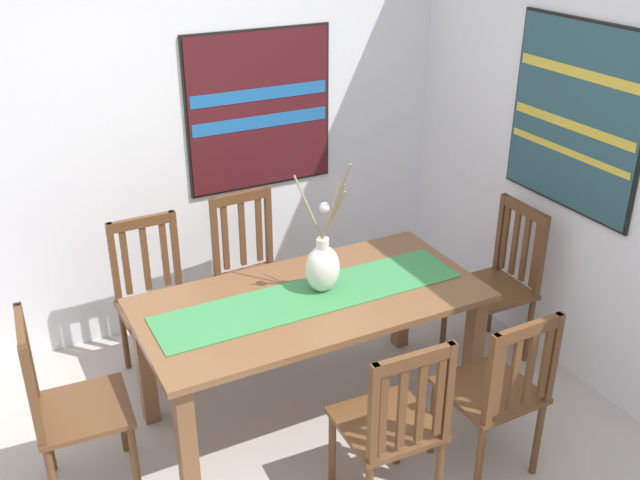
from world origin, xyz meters
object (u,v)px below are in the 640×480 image
object	(u,v)px
dining_table	(311,315)
painting_on_side_wall	(576,117)
chair_4	(66,404)
chair_5	(393,424)
centerpiece_vase	(323,266)
chair_2	(156,300)
chair_0	(253,273)
chair_3	(498,391)
painting_on_back_wall	(259,110)
chair_1	(499,281)

from	to	relation	value
dining_table	painting_on_side_wall	bearing A→B (deg)	-4.46
chair_4	chair_5	size ratio (longest dim) A/B	1.01
centerpiece_vase	chair_2	bearing A→B (deg)	133.58
chair_0	chair_4	distance (m)	1.47
chair_5	chair_3	bearing A→B (deg)	-1.74
dining_table	chair_2	size ratio (longest dim) A/B	1.85
painting_on_back_wall	painting_on_side_wall	distance (m)	1.88
painting_on_back_wall	painting_on_side_wall	size ratio (longest dim) A/B	0.98
chair_1	painting_on_side_wall	distance (m)	1.06
chair_4	chair_5	distance (m)	1.49
chair_0	chair_2	xyz separation A→B (m)	(-0.62, -0.03, -0.01)
painting_on_back_wall	chair_0	bearing A→B (deg)	-120.52
centerpiece_vase	chair_5	xyz separation A→B (m)	(-0.07, -0.81, -0.40)
chair_4	dining_table	bearing A→B (deg)	-0.64
chair_2	painting_on_side_wall	distance (m)	2.54
chair_3	painting_on_back_wall	bearing A→B (deg)	98.52
centerpiece_vase	painting_on_back_wall	distance (m)	1.34
dining_table	chair_1	distance (m)	1.28
painting_on_side_wall	chair_3	bearing A→B (deg)	-144.67
chair_5	centerpiece_vase	bearing A→B (deg)	85.15
chair_4	painting_on_back_wall	distance (m)	2.15
chair_2	chair_3	world-z (taller)	chair_2
chair_2	chair_4	size ratio (longest dim) A/B	0.99
centerpiece_vase	chair_4	size ratio (longest dim) A/B	0.77
painting_on_back_wall	painting_on_side_wall	bearing A→B (deg)	-47.73
painting_on_side_wall	chair_2	bearing A→B (deg)	157.67
chair_0	painting_on_back_wall	world-z (taller)	painting_on_back_wall
chair_0	chair_4	bearing A→B (deg)	-147.76
chair_0	painting_on_side_wall	world-z (taller)	painting_on_side_wall
chair_2	dining_table	bearing A→B (deg)	-51.19
chair_2	chair_4	bearing A→B (deg)	-129.85
dining_table	chair_2	bearing A→B (deg)	128.81
centerpiece_vase	chair_5	bearing A→B (deg)	-94.85
dining_table	chair_4	xyz separation A→B (m)	(-1.24, 0.01, -0.13)
chair_1	chair_5	distance (m)	1.49
chair_1	dining_table	bearing A→B (deg)	-178.87
chair_1	chair_3	size ratio (longest dim) A/B	1.04
chair_1	chair_2	xyz separation A→B (m)	(-1.89, 0.74, -0.01)
centerpiece_vase	chair_3	bearing A→B (deg)	-58.60
painting_on_back_wall	chair_2	bearing A→B (deg)	-150.66
chair_0	chair_1	distance (m)	1.49
centerpiece_vase	chair_1	xyz separation A→B (m)	(1.19, -0.01, -0.39)
painting_on_back_wall	chair_4	bearing A→B (deg)	-140.50
chair_4	chair_0	bearing A→B (deg)	32.24
chair_4	painting_on_side_wall	xyz separation A→B (m)	(2.78, -0.13, 1.01)
chair_0	painting_on_side_wall	distance (m)	2.06
chair_2	chair_5	xyz separation A→B (m)	(0.63, -1.54, 0.00)
chair_2	painting_on_back_wall	size ratio (longest dim) A/B	0.95
chair_1	centerpiece_vase	bearing A→B (deg)	179.74
chair_5	painting_on_back_wall	size ratio (longest dim) A/B	0.94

